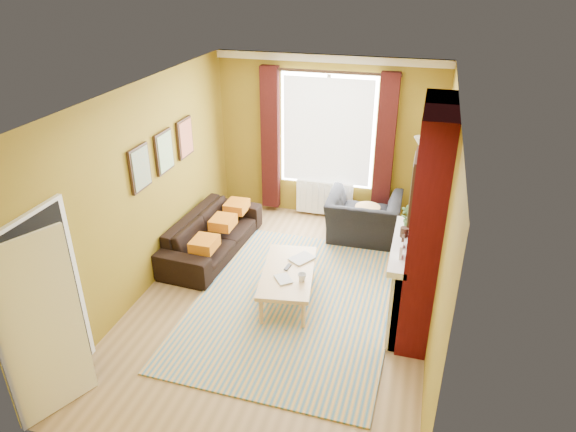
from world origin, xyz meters
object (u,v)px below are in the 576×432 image
object	(u,v)px
armchair	(363,218)
wicker_stool	(367,220)
coffee_table	(288,273)
sofa	(212,234)
floor_lamp	(419,159)

from	to	relation	value
armchair	wicker_stool	size ratio (longest dim) A/B	2.24
coffee_table	wicker_stool	xyz separation A→B (m)	(0.77, 2.11, -0.14)
sofa	wicker_stool	world-z (taller)	sofa
wicker_stool	sofa	bearing A→B (deg)	-151.53
coffee_table	floor_lamp	xyz separation A→B (m)	(1.49, 2.35, 0.93)
sofa	coffee_table	distance (m)	1.72
armchair	floor_lamp	distance (m)	1.28
sofa	armchair	distance (m)	2.45
wicker_stool	coffee_table	bearing A→B (deg)	-110.06
sofa	armchair	world-z (taller)	armchair
armchair	floor_lamp	world-z (taller)	floor_lamp
wicker_stool	floor_lamp	world-z (taller)	floor_lamp
coffee_table	wicker_stool	bearing A→B (deg)	61.39
sofa	coffee_table	size ratio (longest dim) A/B	1.50
sofa	floor_lamp	bearing A→B (deg)	-60.19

